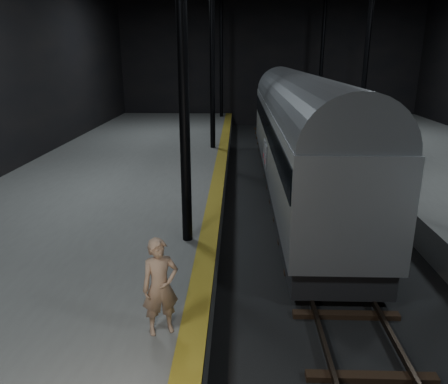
{
  "coord_description": "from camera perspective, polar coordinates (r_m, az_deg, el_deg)",
  "views": [
    {
      "loc": [
        -2.49,
        -14.67,
        5.7
      ],
      "look_at": [
        -2.86,
        -2.96,
        2.0
      ],
      "focal_mm": 35.0,
      "sensor_mm": 36.0,
      "label": 1
    }
  ],
  "objects": [
    {
      "name": "track",
      "position": [
        15.91,
        10.73,
        -3.52
      ],
      "size": [
        2.4,
        43.0,
        0.24
      ],
      "color": "#3F3328",
      "rests_on": "ground"
    },
    {
      "name": "ground",
      "position": [
        15.93,
        10.72,
        -3.75
      ],
      "size": [
        44.0,
        44.0,
        0.0
      ],
      "primitive_type": "plane",
      "color": "black",
      "rests_on": "ground"
    },
    {
      "name": "woman",
      "position": [
        7.76,
        -8.33,
        -12.15
      ],
      "size": [
        0.76,
        0.64,
        1.77
      ],
      "primitive_type": "imported",
      "rotation": [
        0.0,
        0.0,
        0.4
      ],
      "color": "#96745C",
      "rests_on": "platform_left"
    },
    {
      "name": "train",
      "position": [
        18.36,
        9.69,
        8.0
      ],
      "size": [
        2.75,
        18.33,
        4.9
      ],
      "color": "#AAADB2",
      "rests_on": "ground"
    },
    {
      "name": "platform_left",
      "position": [
        16.35,
        -16.13,
        -1.72
      ],
      "size": [
        9.0,
        43.8,
        1.0
      ],
      "primitive_type": "cube",
      "color": "#565653",
      "rests_on": "ground"
    },
    {
      "name": "tactile_strip",
      "position": [
        15.42,
        -1.08,
        -0.19
      ],
      "size": [
        0.5,
        43.8,
        0.01
      ],
      "primitive_type": "cube",
      "color": "brown",
      "rests_on": "platform_left"
    }
  ]
}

